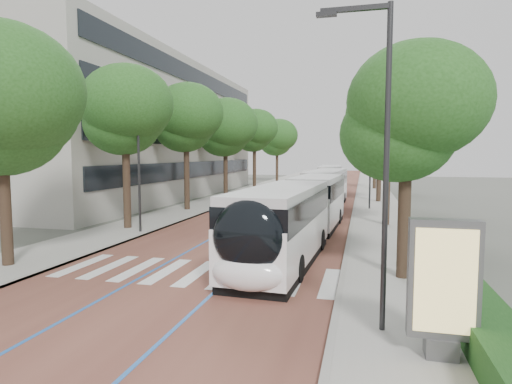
% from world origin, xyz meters
% --- Properties ---
extents(ground, '(160.00, 160.00, 0.00)m').
position_xyz_m(ground, '(0.00, 0.00, 0.00)').
color(ground, '#51544C').
rests_on(ground, ground).
extents(road, '(11.00, 140.00, 0.02)m').
position_xyz_m(road, '(0.00, 40.00, 0.01)').
color(road, brown).
rests_on(road, ground).
extents(sidewalk_left, '(4.00, 140.00, 0.12)m').
position_xyz_m(sidewalk_left, '(-7.50, 40.00, 0.06)').
color(sidewalk_left, '#999791').
rests_on(sidewalk_left, ground).
extents(sidewalk_right, '(4.00, 140.00, 0.12)m').
position_xyz_m(sidewalk_right, '(7.50, 40.00, 0.06)').
color(sidewalk_right, '#999791').
rests_on(sidewalk_right, ground).
extents(kerb_left, '(0.20, 140.00, 0.14)m').
position_xyz_m(kerb_left, '(-5.60, 40.00, 0.06)').
color(kerb_left, gray).
rests_on(kerb_left, ground).
extents(kerb_right, '(0.20, 140.00, 0.14)m').
position_xyz_m(kerb_right, '(5.60, 40.00, 0.06)').
color(kerb_right, gray).
rests_on(kerb_right, ground).
extents(zebra_crossing, '(10.55, 3.60, 0.01)m').
position_xyz_m(zebra_crossing, '(0.20, 1.00, 0.03)').
color(zebra_crossing, silver).
rests_on(zebra_crossing, ground).
extents(lane_line_left, '(0.12, 126.00, 0.01)m').
position_xyz_m(lane_line_left, '(-1.60, 40.00, 0.02)').
color(lane_line_left, '#225CAE').
rests_on(lane_line_left, road).
extents(lane_line_right, '(0.12, 126.00, 0.01)m').
position_xyz_m(lane_line_right, '(1.60, 40.00, 0.02)').
color(lane_line_right, '#225CAE').
rests_on(lane_line_right, road).
extents(office_building, '(18.11, 40.00, 14.00)m').
position_xyz_m(office_building, '(-19.47, 28.00, 7.00)').
color(office_building, '#9B9990').
rests_on(office_building, ground).
extents(hedge, '(1.20, 14.00, 0.80)m').
position_xyz_m(hedge, '(9.10, 0.00, 0.52)').
color(hedge, '#184116').
rests_on(hedge, sidewalk_right).
extents(streetlight_near, '(1.82, 0.20, 8.00)m').
position_xyz_m(streetlight_near, '(6.62, -3.00, 4.82)').
color(streetlight_near, '#28292B').
rests_on(streetlight_near, sidewalk_right).
extents(streetlight_far, '(1.82, 0.20, 8.00)m').
position_xyz_m(streetlight_far, '(6.62, 22.00, 4.82)').
color(streetlight_far, '#28292B').
rests_on(streetlight_far, sidewalk_right).
extents(lamp_post_left, '(0.14, 0.14, 8.00)m').
position_xyz_m(lamp_post_left, '(-6.10, 8.00, 4.12)').
color(lamp_post_left, '#28292B').
rests_on(lamp_post_left, sidewalk_left).
extents(trees_left, '(6.25, 61.19, 9.78)m').
position_xyz_m(trees_left, '(-7.50, 26.02, 6.95)').
color(trees_left, black).
rests_on(trees_left, ground).
extents(trees_right, '(5.23, 46.82, 8.73)m').
position_xyz_m(trees_right, '(7.70, 22.05, 6.02)').
color(trees_right, black).
rests_on(trees_right, ground).
extents(lead_bus, '(3.40, 18.50, 3.20)m').
position_xyz_m(lead_bus, '(3.26, 7.00, 1.63)').
color(lead_bus, black).
rests_on(lead_bus, ground).
extents(bus_queued_0, '(3.01, 12.49, 3.20)m').
position_xyz_m(bus_queued_0, '(3.21, 22.55, 1.62)').
color(bus_queued_0, white).
rests_on(bus_queued_0, ground).
extents(bus_queued_1, '(3.03, 12.49, 3.20)m').
position_xyz_m(bus_queued_1, '(2.55, 36.41, 1.62)').
color(bus_queued_1, white).
rests_on(bus_queued_1, ground).
extents(ad_panel, '(1.46, 0.56, 3.03)m').
position_xyz_m(ad_panel, '(7.98, -4.21, 1.71)').
color(ad_panel, '#59595B').
rests_on(ad_panel, sidewalk_right).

